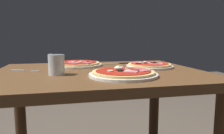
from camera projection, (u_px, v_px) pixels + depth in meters
name	position (u px, v px, depth m)	size (l,w,h in m)	color
dining_table	(100.00, 95.00, 1.12)	(1.06, 0.82, 0.76)	brown
pizza_foreground	(123.00, 73.00, 0.95)	(0.31, 0.31, 0.05)	white
pizza_across_left	(77.00, 64.00, 1.29)	(0.31, 0.31, 0.03)	silver
pizza_across_right	(149.00, 65.00, 1.23)	(0.27, 0.27, 0.03)	white
water_glass_near	(56.00, 66.00, 0.98)	(0.07, 0.07, 0.09)	silver
fork	(23.00, 70.00, 1.09)	(0.15, 0.07, 0.00)	silver
knife	(119.00, 63.00, 1.40)	(0.20, 0.03, 0.01)	silver
salt_shaker	(51.00, 59.00, 1.37)	(0.03, 0.03, 0.07)	white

